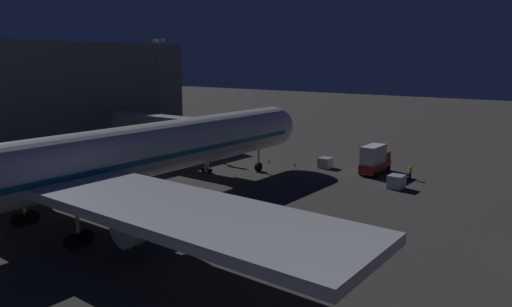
{
  "coord_description": "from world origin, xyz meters",
  "views": [
    {
      "loc": [
        -36.94,
        33.98,
        14.58
      ],
      "look_at": [
        -3.0,
        -10.78,
        3.5
      ],
      "focal_mm": 33.2,
      "sensor_mm": 36.0,
      "label": 1
    }
  ],
  "objects_px": {
    "apron_floodlight_mast": "(160,84)",
    "baggage_container_near_belt": "(325,163)",
    "traffic_cone_nose_port": "(295,164)",
    "traffic_cone_nose_starboard": "(269,160)",
    "airliner_at_gate": "(59,168)",
    "jet_bridge": "(173,126)",
    "ops_van": "(375,159)",
    "ground_crew_by_belt_loader": "(410,172)",
    "baggage_container_mid_row": "(396,182)"
  },
  "relations": [
    {
      "from": "jet_bridge",
      "to": "traffic_cone_nose_port",
      "type": "xyz_separation_m",
      "value": [
        -13.47,
        -10.12,
        -5.4
      ]
    },
    {
      "from": "apron_floodlight_mast",
      "to": "ops_van",
      "type": "bearing_deg",
      "value": -176.4
    },
    {
      "from": "ops_van",
      "to": "baggage_container_near_belt",
      "type": "relative_size",
      "value": 3.39
    },
    {
      "from": "jet_bridge",
      "to": "traffic_cone_nose_starboard",
      "type": "height_order",
      "value": "jet_bridge"
    },
    {
      "from": "apron_floodlight_mast",
      "to": "ops_van",
      "type": "distance_m",
      "value": 39.36
    },
    {
      "from": "jet_bridge",
      "to": "airliner_at_gate",
      "type": "bearing_deg",
      "value": 115.52
    },
    {
      "from": "baggage_container_mid_row",
      "to": "traffic_cone_nose_starboard",
      "type": "height_order",
      "value": "baggage_container_mid_row"
    },
    {
      "from": "baggage_container_near_belt",
      "to": "baggage_container_mid_row",
      "type": "distance_m",
      "value": 12.65
    },
    {
      "from": "apron_floodlight_mast",
      "to": "traffic_cone_nose_starboard",
      "type": "height_order",
      "value": "apron_floodlight_mast"
    },
    {
      "from": "ops_van",
      "to": "traffic_cone_nose_port",
      "type": "distance_m",
      "value": 11.09
    },
    {
      "from": "apron_floodlight_mast",
      "to": "baggage_container_near_belt",
      "type": "relative_size",
      "value": 10.3
    },
    {
      "from": "airliner_at_gate",
      "to": "apron_floodlight_mast",
      "type": "relative_size",
      "value": 3.8
    },
    {
      "from": "baggage_container_near_belt",
      "to": "traffic_cone_nose_port",
      "type": "distance_m",
      "value": 4.29
    },
    {
      "from": "baggage_container_mid_row",
      "to": "ops_van",
      "type": "bearing_deg",
      "value": -47.17
    },
    {
      "from": "airliner_at_gate",
      "to": "traffic_cone_nose_port",
      "type": "height_order",
      "value": "airliner_at_gate"
    },
    {
      "from": "airliner_at_gate",
      "to": "ops_van",
      "type": "height_order",
      "value": "airliner_at_gate"
    },
    {
      "from": "baggage_container_mid_row",
      "to": "traffic_cone_nose_port",
      "type": "height_order",
      "value": "baggage_container_mid_row"
    },
    {
      "from": "baggage_container_near_belt",
      "to": "jet_bridge",
      "type": "bearing_deg",
      "value": 34.61
    },
    {
      "from": "apron_floodlight_mast",
      "to": "airliner_at_gate",
      "type": "bearing_deg",
      "value": 126.84
    },
    {
      "from": "baggage_container_mid_row",
      "to": "traffic_cone_nose_starboard",
      "type": "distance_m",
      "value": 20.25
    },
    {
      "from": "airliner_at_gate",
      "to": "ground_crew_by_belt_loader",
      "type": "height_order",
      "value": "airliner_at_gate"
    },
    {
      "from": "jet_bridge",
      "to": "ops_van",
      "type": "height_order",
      "value": "jet_bridge"
    },
    {
      "from": "jet_bridge",
      "to": "baggage_container_mid_row",
      "type": "relative_size",
      "value": 11.27
    },
    {
      "from": "baggage_container_near_belt",
      "to": "traffic_cone_nose_starboard",
      "type": "bearing_deg",
      "value": 12.54
    },
    {
      "from": "ops_van",
      "to": "traffic_cone_nose_starboard",
      "type": "distance_m",
      "value": 15.36
    },
    {
      "from": "traffic_cone_nose_starboard",
      "to": "airliner_at_gate",
      "type": "bearing_deg",
      "value": 93.73
    },
    {
      "from": "baggage_container_near_belt",
      "to": "ground_crew_by_belt_loader",
      "type": "height_order",
      "value": "ground_crew_by_belt_loader"
    },
    {
      "from": "airliner_at_gate",
      "to": "baggage_container_near_belt",
      "type": "relative_size",
      "value": 39.12
    },
    {
      "from": "traffic_cone_nose_starboard",
      "to": "traffic_cone_nose_port",
      "type": "bearing_deg",
      "value": 180.0
    },
    {
      "from": "apron_floodlight_mast",
      "to": "traffic_cone_nose_port",
      "type": "relative_size",
      "value": 33.03
    },
    {
      "from": "apron_floodlight_mast",
      "to": "baggage_container_mid_row",
      "type": "xyz_separation_m",
      "value": [
        -43.36,
        3.02,
        -9.74
      ]
    },
    {
      "from": "ground_crew_by_belt_loader",
      "to": "ops_van",
      "type": "bearing_deg",
      "value": -3.71
    },
    {
      "from": "ops_van",
      "to": "ground_crew_by_belt_loader",
      "type": "relative_size",
      "value": 3.32
    },
    {
      "from": "airliner_at_gate",
      "to": "baggage_container_mid_row",
      "type": "xyz_separation_m",
      "value": [
        -17.86,
        -31.01,
        -4.8
      ]
    },
    {
      "from": "airliner_at_gate",
      "to": "jet_bridge",
      "type": "bearing_deg",
      "value": -64.48
    },
    {
      "from": "apron_floodlight_mast",
      "to": "traffic_cone_nose_starboard",
      "type": "xyz_separation_m",
      "value": [
        -23.3,
        0.31,
        -10.25
      ]
    },
    {
      "from": "jet_bridge",
      "to": "traffic_cone_nose_port",
      "type": "relative_size",
      "value": 37.91
    },
    {
      "from": "jet_bridge",
      "to": "ops_van",
      "type": "distance_m",
      "value": 27.56
    },
    {
      "from": "baggage_container_mid_row",
      "to": "jet_bridge",
      "type": "bearing_deg",
      "value": 14.27
    },
    {
      "from": "traffic_cone_nose_port",
      "to": "jet_bridge",
      "type": "bearing_deg",
      "value": 36.92
    },
    {
      "from": "apron_floodlight_mast",
      "to": "baggage_container_near_belt",
      "type": "xyz_separation_m",
      "value": [
        -31.56,
        -1.53,
        -9.82
      ]
    },
    {
      "from": "ground_crew_by_belt_loader",
      "to": "traffic_cone_nose_starboard",
      "type": "bearing_deg",
      "value": 6.91
    },
    {
      "from": "apron_floodlight_mast",
      "to": "baggage_container_mid_row",
      "type": "height_order",
      "value": "apron_floodlight_mast"
    },
    {
      "from": "jet_bridge",
      "to": "baggage_container_near_belt",
      "type": "height_order",
      "value": "jet_bridge"
    },
    {
      "from": "apron_floodlight_mast",
      "to": "traffic_cone_nose_starboard",
      "type": "bearing_deg",
      "value": 179.24
    },
    {
      "from": "ops_van",
      "to": "baggage_container_mid_row",
      "type": "distance_m",
      "value": 7.49
    },
    {
      "from": "jet_bridge",
      "to": "apron_floodlight_mast",
      "type": "height_order",
      "value": "apron_floodlight_mast"
    },
    {
      "from": "ops_van",
      "to": "baggage_container_mid_row",
      "type": "bearing_deg",
      "value": 132.83
    },
    {
      "from": "jet_bridge",
      "to": "ops_van",
      "type": "bearing_deg",
      "value": -151.94
    },
    {
      "from": "ops_van",
      "to": "traffic_cone_nose_starboard",
      "type": "xyz_separation_m",
      "value": [
        15.02,
        2.72,
        -1.63
      ]
    }
  ]
}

